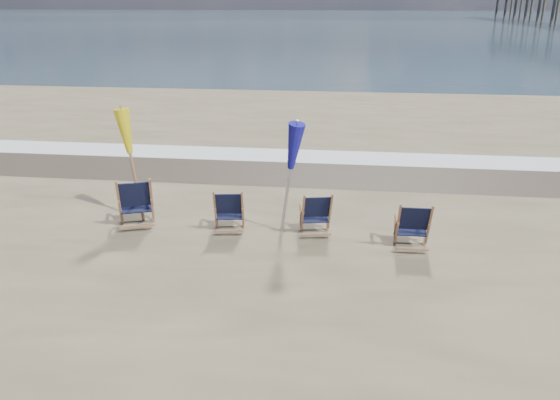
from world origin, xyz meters
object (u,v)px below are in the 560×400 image
(umbrella_yellow, at_px, (130,137))
(beach_chair_3, at_px, (429,227))
(umbrella_blue, at_px, (288,149))
(beach_chair_0, at_px, (152,202))
(beach_chair_1, at_px, (243,211))
(beach_chair_2, at_px, (330,214))

(umbrella_yellow, bearing_deg, beach_chair_3, -8.64)
(beach_chair_3, relative_size, umbrella_blue, 0.43)
(beach_chair_3, distance_m, umbrella_blue, 2.79)
(umbrella_yellow, bearing_deg, beach_chair_0, -38.67)
(beach_chair_1, distance_m, umbrella_blue, 1.47)
(beach_chair_1, height_order, umbrella_blue, umbrella_blue)
(beach_chair_2, xyz_separation_m, umbrella_yellow, (-3.85, 0.37, 1.23))
(beach_chair_1, xyz_separation_m, beach_chair_3, (3.34, -0.41, 0.02))
(beach_chair_0, distance_m, umbrella_yellow, 1.29)
(beach_chair_1, distance_m, beach_chair_3, 3.36)
(beach_chair_0, distance_m, beach_chair_2, 3.39)
(beach_chair_0, height_order, beach_chair_2, beach_chair_0)
(beach_chair_3, xyz_separation_m, umbrella_yellow, (-5.56, 0.84, 1.21))
(beach_chair_2, relative_size, umbrella_blue, 0.41)
(beach_chair_0, height_order, beach_chair_3, beach_chair_0)
(beach_chair_2, height_order, beach_chair_3, beach_chair_3)
(beach_chair_2, bearing_deg, beach_chair_3, 153.40)
(umbrella_blue, bearing_deg, beach_chair_2, 0.95)
(umbrella_yellow, height_order, umbrella_blue, umbrella_yellow)
(beach_chair_2, distance_m, umbrella_yellow, 4.06)
(beach_chair_0, bearing_deg, umbrella_yellow, -58.89)
(beach_chair_1, xyz_separation_m, umbrella_blue, (0.84, 0.05, 1.20))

